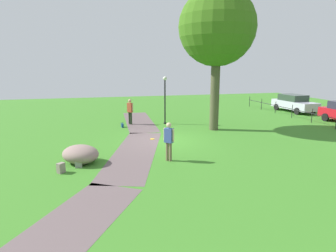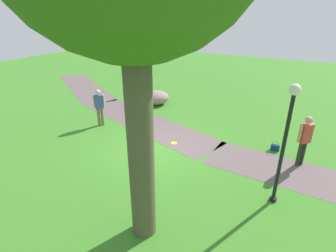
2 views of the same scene
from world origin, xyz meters
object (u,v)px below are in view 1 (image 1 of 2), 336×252
Objects in this scene: spare_backpack_on_lawn at (61,168)px; parked_sedan_red at (294,103)px; woman_with_handbag at (130,110)px; backpack_by_boulder at (79,163)px; handbag_on_grass at (122,125)px; lamp_post at (165,95)px; man_near_boulder at (169,139)px; large_shade_tree at (217,28)px; lawn_boulder at (81,154)px; frisbee_on_grass at (152,139)px.

parked_sedan_red reaches higher than spare_backpack_on_lawn.
backpack_by_boulder is at bearing -20.68° from woman_with_handbag.
backpack_by_boulder and spare_backpack_on_lawn have the same top height.
spare_backpack_on_lawn is (7.89, -3.12, 0.05)m from handbag_on_grass.
lamp_post reaches higher than parked_sedan_red.
lamp_post is at bearing -78.72° from parked_sedan_red.
lamp_post reaches higher than woman_with_handbag.
man_near_boulder reaches higher than spare_backpack_on_lawn.
handbag_on_grass is at bearing -110.87° from large_shade_tree.
backpack_by_boulder is at bearing -35.48° from lamp_post.
lawn_boulder reaches higher than handbag_on_grass.
parked_sedan_red is (-10.49, 14.52, -0.19)m from man_near_boulder.
parked_sedan_red reaches higher than lawn_boulder.
woman_with_handbag is (-7.78, 3.07, 0.67)m from lawn_boulder.
backpack_by_boulder is at bearing -60.52° from parked_sedan_red.
lamp_post is 8.22m from man_near_boulder.
spare_backpack_on_lawn is at bearing -60.25° from parked_sedan_red.
man_near_boulder is (8.44, 0.68, -0.06)m from woman_with_handbag.
lawn_boulder is at bearing -19.32° from handbag_on_grass.
frisbee_on_grass is (4.09, -1.74, -2.10)m from lamp_post.
spare_backpack_on_lawn is at bearing -36.82° from lamp_post.
spare_backpack_on_lawn is at bearing -46.67° from frisbee_on_grass.
lawn_boulder is 4.96m from frisbee_on_grass.
spare_backpack_on_lawn is (0.48, -0.64, 0.00)m from backpack_by_boulder.
large_shade_tree reaches higher than frisbee_on_grass.
large_shade_tree is 7.89m from frisbee_on_grass.
lamp_post is at bearing 142.93° from lawn_boulder.
backpack_by_boulder is (0.53, -0.07, -0.20)m from lawn_boulder.
large_shade_tree is 11.17m from lawn_boulder.
backpack_by_boulder is (8.31, -3.14, -0.87)m from woman_with_handbag.
woman_with_handbag is 1.45m from handbag_on_grass.
large_shade_tree reaches higher than parked_sedan_red.
large_shade_tree is at bearing 69.13° from handbag_on_grass.
spare_backpack_on_lawn is (1.01, -0.71, -0.20)m from lawn_boulder.
large_shade_tree is 4.87× the size of woman_with_handbag.
man_near_boulder is at bearing 4.62° from woman_with_handbag.
backpack_by_boulder reaches higher than handbag_on_grass.
woman_with_handbag is 0.41× the size of parked_sedan_red.
frisbee_on_grass is (4.57, 0.70, -1.05)m from woman_with_handbag.
large_shade_tree is 8.00m from woman_with_handbag.
lawn_boulder is 3.86m from man_near_boulder.
handbag_on_grass is at bearing -82.46° from lamp_post.
man_near_boulder is 5.20× the size of handbag_on_grass.
large_shade_tree is at bearing 108.50° from frisbee_on_grass.
handbag_on_grass reaches higher than frisbee_on_grass.
parked_sedan_red reaches higher than backpack_by_boulder.
spare_backpack_on_lawn is at bearing -21.56° from handbag_on_grass.
woman_with_handbag reaches higher than handbag_on_grass.
parked_sedan_red is (-2.06, 15.21, -0.25)m from woman_with_handbag.
handbag_on_grass is (0.41, -3.10, -1.97)m from lamp_post.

